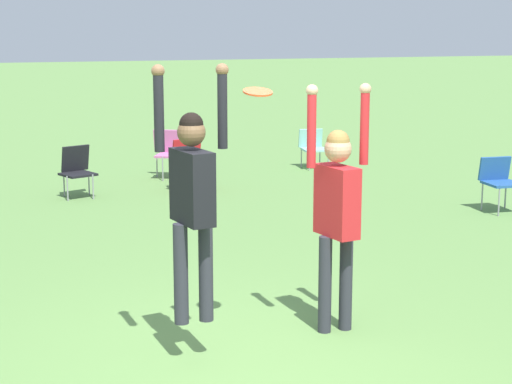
{
  "coord_description": "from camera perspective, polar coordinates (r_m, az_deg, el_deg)",
  "views": [
    {
      "loc": [
        -2.12,
        -6.2,
        2.74
      ],
      "look_at": [
        0.41,
        0.71,
        1.3
      ],
      "focal_mm": 60.0,
      "sensor_mm": 36.0,
      "label": 1
    }
  ],
  "objects": [
    {
      "name": "camping_chair_2",
      "position": [
        16.68,
        3.83,
        3.12
      ],
      "size": [
        0.53,
        0.56,
        0.75
      ],
      "rotation": [
        0.0,
        0.0,
        2.99
      ],
      "color": "gray",
      "rests_on": "ground_plane"
    },
    {
      "name": "person_jumping",
      "position": [
        6.88,
        -4.28,
        0.23
      ],
      "size": [
        0.62,
        0.5,
        2.12
      ],
      "rotation": [
        0.0,
        0.0,
        1.73
      ],
      "color": "#2D2D38",
      "rests_on": "ground_plane"
    },
    {
      "name": "person_defending",
      "position": [
        7.61,
        5.42,
        -0.64
      ],
      "size": [
        0.61,
        0.49,
        2.24
      ],
      "rotation": [
        0.0,
        0.0,
        -1.41
      ],
      "color": "#2D2D38",
      "rests_on": "ground_plane"
    },
    {
      "name": "camping_chair_4",
      "position": [
        13.23,
        15.94,
        0.87
      ],
      "size": [
        0.54,
        0.57,
        0.81
      ],
      "rotation": [
        0.0,
        0.0,
        3.04
      ],
      "color": "gray",
      "rests_on": "ground_plane"
    },
    {
      "name": "camping_chair_0",
      "position": [
        15.64,
        -5.77,
        2.82
      ],
      "size": [
        0.7,
        0.76,
        0.86
      ],
      "rotation": [
        0.0,
        0.0,
        2.64
      ],
      "color": "gray",
      "rests_on": "ground_plane"
    },
    {
      "name": "camping_chair_1",
      "position": [
        14.38,
        -4.5,
        2.04
      ],
      "size": [
        0.66,
        0.7,
        0.86
      ],
      "rotation": [
        0.0,
        0.0,
        3.41
      ],
      "color": "gray",
      "rests_on": "ground_plane"
    },
    {
      "name": "frisbee",
      "position": [
        7.01,
        0.12,
        6.7
      ],
      "size": [
        0.25,
        0.24,
        0.07
      ],
      "color": "#E04C23"
    },
    {
      "name": "camping_chair_3",
      "position": [
        14.09,
        -11.86,
        1.59
      ],
      "size": [
        0.61,
        0.66,
        0.82
      ],
      "rotation": [
        0.0,
        0.0,
        3.5
      ],
      "color": "gray",
      "rests_on": "ground_plane"
    },
    {
      "name": "ground_plane",
      "position": [
        7.1,
        -1.14,
        -11.63
      ],
      "size": [
        120.0,
        120.0,
        0.0
      ],
      "primitive_type": "plane",
      "color": "#608C47"
    }
  ]
}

